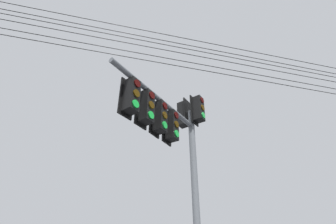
# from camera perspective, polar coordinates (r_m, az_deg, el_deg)

# --- Properties ---
(signal_mast_assembly) EXTENTS (2.70, 3.40, 7.28)m
(signal_mast_assembly) POSITION_cam_1_polar(r_m,az_deg,el_deg) (7.40, 1.46, -6.00)
(signal_mast_assembly) COLOR slate
(signal_mast_assembly) RESTS_ON ground
(overhead_wire_span) EXTENTS (3.31, 30.16, 2.31)m
(overhead_wire_span) POSITION_cam_1_polar(r_m,az_deg,el_deg) (10.46, -3.25, 14.15)
(overhead_wire_span) COLOR black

